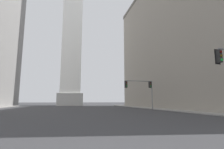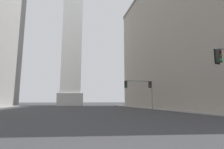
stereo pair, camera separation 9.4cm
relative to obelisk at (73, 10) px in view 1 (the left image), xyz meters
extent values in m
cube|color=gray|center=(17.72, -38.40, -35.41)|extent=(5.00, 71.99, 0.15)
cube|color=gray|center=(28.79, -32.65, -20.44)|extent=(22.75, 49.47, 30.10)
cube|color=silver|center=(0.00, 0.00, -33.40)|extent=(8.40, 8.40, 4.16)
cube|color=silver|center=(0.00, 0.00, -0.55)|extent=(6.72, 6.72, 61.55)
cube|color=black|center=(11.75, -51.21, -30.17)|extent=(0.37, 0.37, 1.10)
cube|color=black|center=(11.73, -51.03, -30.17)|extent=(0.58, 0.08, 1.32)
sphere|color=#410907|center=(11.76, -51.40, -29.83)|extent=(0.22, 0.22, 0.22)
sphere|color=#483506|center=(11.76, -51.40, -30.17)|extent=(0.22, 0.22, 0.22)
sphere|color=green|center=(11.76, -51.40, -30.52)|extent=(0.22, 0.22, 0.22)
cylinder|color=slate|center=(15.27, -31.75, -32.75)|extent=(0.18, 0.18, 5.48)
cylinder|color=#262626|center=(15.27, -31.75, -35.44)|extent=(0.40, 0.40, 0.10)
cube|color=black|center=(14.98, -31.75, -30.71)|extent=(0.38, 0.38, 1.10)
cube|color=black|center=(14.96, -31.57, -30.71)|extent=(0.58, 0.10, 1.32)
sphere|color=#410907|center=(15.00, -31.94, -30.37)|extent=(0.22, 0.22, 0.22)
sphere|color=#483506|center=(15.00, -31.94, -30.71)|extent=(0.22, 0.22, 0.22)
sphere|color=green|center=(15.00, -31.94, -31.05)|extent=(0.22, 0.22, 0.22)
cylinder|color=slate|center=(12.65, -31.75, -30.11)|extent=(5.24, 0.14, 0.14)
sphere|color=slate|center=(15.27, -31.75, -30.11)|extent=(0.18, 0.18, 0.18)
cube|color=black|center=(10.03, -31.75, -30.78)|extent=(0.38, 0.38, 1.10)
cube|color=black|center=(10.01, -31.57, -30.78)|extent=(0.58, 0.10, 1.32)
sphere|color=#410907|center=(10.05, -31.94, -30.44)|extent=(0.22, 0.22, 0.22)
sphere|color=#483506|center=(10.05, -31.94, -30.78)|extent=(0.22, 0.22, 0.22)
sphere|color=green|center=(10.05, -31.94, -31.12)|extent=(0.22, 0.22, 0.22)
camera|label=1|loc=(-0.49, -62.91, -33.91)|focal=28.00mm
camera|label=2|loc=(-0.40, -62.94, -33.91)|focal=28.00mm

